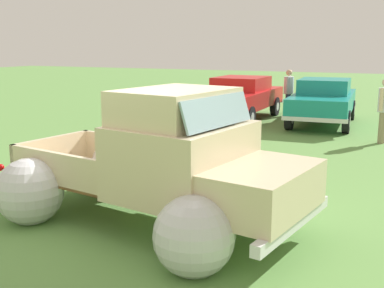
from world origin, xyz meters
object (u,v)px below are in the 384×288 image
(show_car_0, at_px, (240,96))
(spectator_2, at_px, (289,90))
(vintage_pickup_truck, at_px, (166,174))
(show_car_1, at_px, (323,100))

(show_car_0, height_order, spectator_2, spectator_2)
(vintage_pickup_truck, bearing_deg, show_car_1, 97.27)
(show_car_0, xyz_separation_m, spectator_2, (1.30, 1.45, 0.15))
(show_car_0, bearing_deg, vintage_pickup_truck, 13.76)
(vintage_pickup_truck, distance_m, show_car_1, 9.90)
(show_car_0, bearing_deg, spectator_2, 138.04)
(show_car_0, distance_m, spectator_2, 1.95)
(show_car_1, bearing_deg, spectator_2, -135.96)
(show_car_0, bearing_deg, show_car_1, 93.17)
(show_car_1, distance_m, spectator_2, 1.94)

